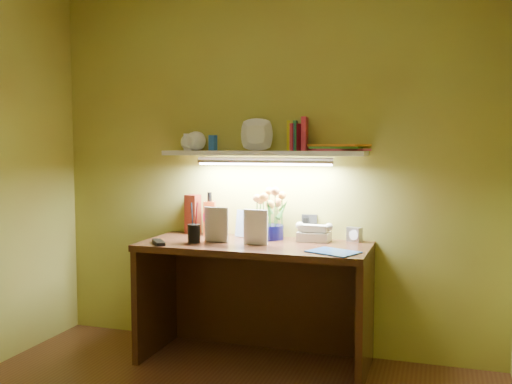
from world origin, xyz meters
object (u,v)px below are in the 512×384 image
Objects in this scene: telephone at (314,232)px; desk_clock at (354,234)px; desk at (254,303)px; flower_bouquet at (270,214)px; whisky_bottle at (210,214)px.

desk_clock is at bearing 13.36° from telephone.
desk is at bearing -132.47° from desk_clock.
flower_bouquet is 0.43m from whisky_bottle.
whisky_bottle is (-0.39, 0.22, 0.52)m from desk.
desk is at bearing -103.19° from flower_bouquet.
desk is 4.38× the size of flower_bouquet.
telephone is at bearing 1.85° from flower_bouquet.
telephone is (0.29, 0.01, -0.10)m from flower_bouquet.
desk is at bearing -29.66° from whisky_bottle.
telephone is 0.72m from whisky_bottle.
flower_bouquet is at bearing -148.84° from desk_clock.
desk is 0.58m from telephone.
desk is 4.87× the size of whisky_bottle.
desk_clock is 0.32× the size of whisky_bottle.
telephone is 0.68× the size of whisky_bottle.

